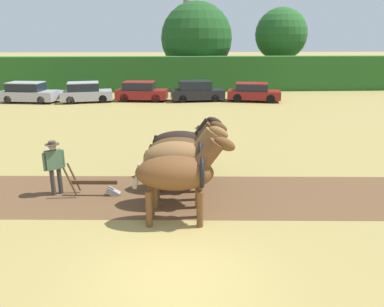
{
  "coord_description": "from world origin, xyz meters",
  "views": [
    {
      "loc": [
        0.03,
        -6.86,
        4.91
      ],
      "look_at": [
        0.62,
        5.27,
        1.1
      ],
      "focal_mm": 35.0,
      "sensor_mm": 36.0,
      "label": 1
    }
  ],
  "objects_px": {
    "draft_horse_lead_right": "(180,158)",
    "parked_car_center_right": "(253,92)",
    "farmer_beside_team": "(200,142)",
    "church_spire": "(187,19)",
    "parked_car_center": "(197,91)",
    "draft_horse_lead_left": "(179,173)",
    "parked_car_center_left": "(141,92)",
    "plow": "(98,186)",
    "parked_car_far_left": "(28,93)",
    "draft_horse_trail_left": "(182,151)",
    "tree_center_left": "(197,38)",
    "tree_center": "(281,34)",
    "draft_horse_trail_right": "(183,142)",
    "farmer_at_plow": "(54,163)",
    "parked_car_left": "(86,93)"
  },
  "relations": [
    {
      "from": "draft_horse_lead_right",
      "to": "parked_car_center_right",
      "type": "distance_m",
      "value": 19.76
    },
    {
      "from": "draft_horse_lead_right",
      "to": "farmer_beside_team",
      "type": "xyz_separation_m",
      "value": [
        0.83,
        3.66,
        -0.57
      ]
    },
    {
      "from": "church_spire",
      "to": "parked_car_center",
      "type": "height_order",
      "value": "church_spire"
    },
    {
      "from": "church_spire",
      "to": "draft_horse_lead_left",
      "type": "height_order",
      "value": "church_spire"
    },
    {
      "from": "parked_car_center_left",
      "to": "farmer_beside_team",
      "type": "bearing_deg",
      "value": -70.22
    },
    {
      "from": "church_spire",
      "to": "plow",
      "type": "relative_size",
      "value": 8.44
    },
    {
      "from": "draft_horse_lead_right",
      "to": "parked_car_far_left",
      "type": "xyz_separation_m",
      "value": [
        -11.43,
        19.12,
        -0.74
      ]
    },
    {
      "from": "draft_horse_lead_right",
      "to": "draft_horse_trail_left",
      "type": "relative_size",
      "value": 0.97
    },
    {
      "from": "draft_horse_lead_left",
      "to": "parked_car_far_left",
      "type": "distance_m",
      "value": 23.29
    },
    {
      "from": "tree_center_left",
      "to": "parked_car_center",
      "type": "xyz_separation_m",
      "value": [
        -0.59,
        -9.98,
        -3.96
      ]
    },
    {
      "from": "draft_horse_lead_right",
      "to": "draft_horse_lead_left",
      "type": "bearing_deg",
      "value": -89.65
    },
    {
      "from": "tree_center",
      "to": "church_spire",
      "type": "distance_m",
      "value": 28.59
    },
    {
      "from": "draft_horse_lead_left",
      "to": "parked_car_center_left",
      "type": "height_order",
      "value": "draft_horse_lead_left"
    },
    {
      "from": "draft_horse_trail_right",
      "to": "parked_car_center",
      "type": "distance_m",
      "value": 16.86
    },
    {
      "from": "tree_center_left",
      "to": "parked_car_far_left",
      "type": "bearing_deg",
      "value": -143.79
    },
    {
      "from": "draft_horse_lead_left",
      "to": "farmer_at_plow",
      "type": "distance_m",
      "value": 4.47
    },
    {
      "from": "draft_horse_lead_left",
      "to": "draft_horse_lead_right",
      "type": "xyz_separation_m",
      "value": [
        0.06,
        1.19,
        0.04
      ]
    },
    {
      "from": "farmer_beside_team",
      "to": "parked_car_center_right",
      "type": "relative_size",
      "value": 0.37
    },
    {
      "from": "tree_center",
      "to": "church_spire",
      "type": "xyz_separation_m",
      "value": [
        -8.68,
        27.12,
        2.59
      ]
    },
    {
      "from": "draft_horse_trail_left",
      "to": "parked_car_left",
      "type": "distance_m",
      "value": 19.17
    },
    {
      "from": "farmer_beside_team",
      "to": "parked_car_center_left",
      "type": "relative_size",
      "value": 0.38
    },
    {
      "from": "tree_center_left",
      "to": "farmer_at_plow",
      "type": "bearing_deg",
      "value": -102.46
    },
    {
      "from": "farmer_at_plow",
      "to": "parked_car_center_right",
      "type": "distance_m",
      "value": 20.53
    },
    {
      "from": "draft_horse_trail_right",
      "to": "parked_car_center_left",
      "type": "xyz_separation_m",
      "value": [
        -2.89,
        17.01,
        -0.55
      ]
    },
    {
      "from": "draft_horse_trail_right",
      "to": "plow",
      "type": "distance_m",
      "value": 3.36
    },
    {
      "from": "farmer_beside_team",
      "to": "parked_car_far_left",
      "type": "xyz_separation_m",
      "value": [
        -12.26,
        15.46,
        -0.17
      ]
    },
    {
      "from": "parked_car_left",
      "to": "parked_car_center",
      "type": "relative_size",
      "value": 0.97
    },
    {
      "from": "draft_horse_trail_right",
      "to": "farmer_beside_team",
      "type": "relative_size",
      "value": 1.67
    },
    {
      "from": "tree_center_left",
      "to": "plow",
      "type": "relative_size",
      "value": 4.78
    },
    {
      "from": "draft_horse_trail_right",
      "to": "parked_car_center",
      "type": "height_order",
      "value": "draft_horse_trail_right"
    },
    {
      "from": "parked_car_center_left",
      "to": "parked_car_center",
      "type": "height_order",
      "value": "parked_car_center"
    },
    {
      "from": "parked_car_center",
      "to": "draft_horse_lead_right",
      "type": "bearing_deg",
      "value": -100.19
    },
    {
      "from": "parked_car_center_right",
      "to": "draft_horse_lead_left",
      "type": "bearing_deg",
      "value": -95.48
    },
    {
      "from": "tree_center_left",
      "to": "farmer_beside_team",
      "type": "relative_size",
      "value": 5.24
    },
    {
      "from": "church_spire",
      "to": "farmer_beside_team",
      "type": "xyz_separation_m",
      "value": [
        -1.4,
        -52.59,
        -6.78
      ]
    },
    {
      "from": "draft_horse_trail_right",
      "to": "parked_car_center_left",
      "type": "bearing_deg",
      "value": 102.96
    },
    {
      "from": "tree_center_left",
      "to": "plow",
      "type": "distance_m",
      "value": 29.13
    },
    {
      "from": "parked_car_center_left",
      "to": "parked_car_center",
      "type": "bearing_deg",
      "value": 4.04
    },
    {
      "from": "farmer_at_plow",
      "to": "tree_center",
      "type": "bearing_deg",
      "value": 117.1
    },
    {
      "from": "tree_center_left",
      "to": "farmer_at_plow",
      "type": "height_order",
      "value": "tree_center_left"
    },
    {
      "from": "church_spire",
      "to": "parked_car_center_right",
      "type": "distance_m",
      "value": 38.32
    },
    {
      "from": "draft_horse_lead_left",
      "to": "parked_car_center",
      "type": "xyz_separation_m",
      "value": [
        1.71,
        20.34,
        -0.69
      ]
    },
    {
      "from": "farmer_at_plow",
      "to": "draft_horse_lead_right",
      "type": "bearing_deg",
      "value": 42.12
    },
    {
      "from": "farmer_beside_team",
      "to": "parked_car_center_left",
      "type": "distance_m",
      "value": 16.12
    },
    {
      "from": "church_spire",
      "to": "draft_horse_trail_left",
      "type": "distance_m",
      "value": 55.48
    },
    {
      "from": "church_spire",
      "to": "parked_car_left",
      "type": "distance_m",
      "value": 39.03
    },
    {
      "from": "tree_center",
      "to": "draft_horse_trail_right",
      "type": "xyz_separation_m",
      "value": [
        -10.77,
        -26.76,
        -3.82
      ]
    },
    {
      "from": "draft_horse_trail_left",
      "to": "parked_car_far_left",
      "type": "bearing_deg",
      "value": 126.0
    },
    {
      "from": "tree_center",
      "to": "draft_horse_lead_right",
      "type": "distance_m",
      "value": 31.32
    },
    {
      "from": "parked_car_far_left",
      "to": "parked_car_center_right",
      "type": "bearing_deg",
      "value": 7.13
    }
  ]
}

